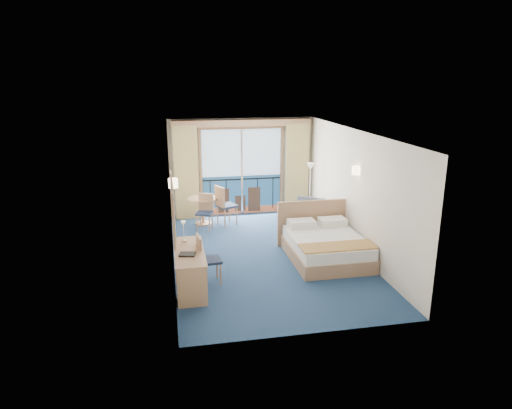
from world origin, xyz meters
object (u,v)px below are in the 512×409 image
Objects in this scene: table_chair_a at (224,203)px; table_chair_b at (205,209)px; round_table at (203,204)px; bed at (325,245)px; floor_lamp at (310,177)px; desk at (191,277)px; nightstand at (332,229)px; desk_chair at (205,257)px; armchair at (306,213)px.

table_chair_a is 1.16× the size of table_chair_b.
table_chair_b is (-0.51, -0.22, -0.08)m from table_chair_a.
table_chair_b is (0.03, -0.40, -0.03)m from round_table.
bed reaches higher than table_chair_b.
floor_lamp is 5.31m from desk.
bed is 4.02× the size of nightstand.
table_chair_a is at bearing -18.09° from desk_chair.
bed is 3.45m from table_chair_b.
table_chair_a reaches higher than desk.
desk is at bearing -79.80° from table_chair_b.
round_table is (-2.62, 0.73, 0.17)m from armchair.
floor_lamp is at bearing 49.37° from desk.
nightstand is 1.08m from armchair.
desk reaches higher than armchair.
armchair is at bearing 11.40° from table_chair_b.
table_chair_b reaches higher than round_table.
desk_chair is 1.06× the size of table_chair_b.
bed is 2.52× the size of round_table.
table_chair_a is 0.56m from table_chair_b.
nightstand is 0.51× the size of desk_chair.
bed is 3.77m from round_table.
table_chair_a reaches higher than round_table.
round_table is 0.57m from table_chair_a.
bed is 1.29m from nightstand.
armchair is 0.51× the size of desk.
table_chair_b is (-2.59, 0.34, 0.15)m from armchair.
table_chair_a is (0.54, -0.18, 0.06)m from round_table.
table_chair_a is at bearing 124.20° from bed.
floor_lamp is at bearing 79.82° from bed.
floor_lamp is (-0.09, 1.53, 0.95)m from nightstand.
desk is 4.24m from round_table.
bed is at bearing -79.57° from desk_chair.
desk is (-2.93, -1.30, 0.11)m from bed.
nightstand is 0.62× the size of armchair.
armchair is 0.76× the size of table_chair_a.
floor_lamp reaches higher than nightstand.
desk is at bearing -130.63° from floor_lamp.
bed reaches higher than round_table.
table_chair_b reaches higher than desk.
bed is 2.87m from floor_lamp.
floor_lamp reaches higher than desk.
round_table is 0.40m from table_chair_b.
desk_chair is (-2.64, -0.74, 0.25)m from bed.
desk is 0.65m from desk_chair.
nightstand is at bearing 34.94° from desk.
desk is at bearing -5.26° from armchair.
desk is 1.63× the size of desk_chair.
desk is at bearing 140.49° from table_chair_a.
table_chair_b is at bearing 133.32° from bed.
desk_chair is (-2.86, -2.91, 0.18)m from armchair.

